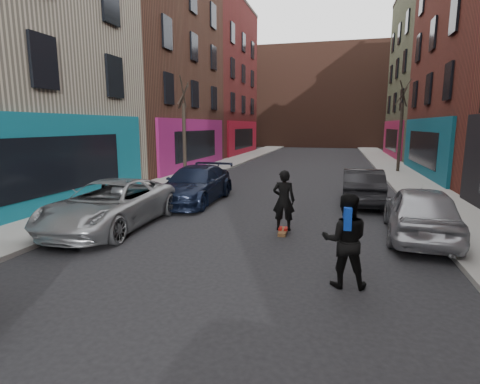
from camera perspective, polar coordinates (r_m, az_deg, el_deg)
The scene contains 13 objects.
sidewalk_left at distance 33.37m, azimuth -0.41°, elevation 4.96°, with size 2.50×84.00×0.13m, color gray.
sidewalk_right at distance 32.49m, azimuth 21.48°, elevation 4.12°, with size 2.50×84.00×0.13m, color gray.
buildings_left at distance 24.58m, azimuth -27.99°, elevation 21.15°, with size 12.00×56.00×16.50m, color maroon.
building_far at distance 58.29m, azimuth 12.57°, elevation 13.77°, with size 40.00×10.00×14.00m, color #47281E.
tree_left_far at distance 21.83m, azimuth -8.56°, elevation 10.81°, with size 2.00×2.00×6.50m, color black, non-canonical shape.
tree_right_far at distance 26.40m, azimuth 23.40°, elevation 10.30°, with size 2.00×2.00×6.80m, color black, non-canonical shape.
parked_left_far at distance 11.99m, azimuth -19.12°, elevation -1.81°, with size 2.39×5.18×1.44m, color gray.
parked_left_end at distance 15.23m, azimuth -6.85°, elevation 1.15°, with size 2.03×5.00×1.45m, color black.
parked_right_far at distance 11.42m, azimuth 25.82°, elevation -2.72°, with size 1.76×4.37×1.49m, color #9C9EA5.
parked_right_end at distance 15.64m, azimuth 18.14°, elevation 0.86°, with size 1.48×4.25×1.40m, color black.
skateboard at distance 10.96m, azimuth 6.58°, elevation -6.01°, with size 0.22×0.80×0.10m, color brown.
skateboarder at distance 10.74m, azimuth 6.68°, elevation -1.26°, with size 0.64×0.42×1.75m, color black.
pedestrian at distance 7.49m, azimuth 15.72°, elevation -7.06°, with size 0.93×0.75×1.83m.
Camera 1 is at (2.30, -2.11, 3.09)m, focal length 28.00 mm.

